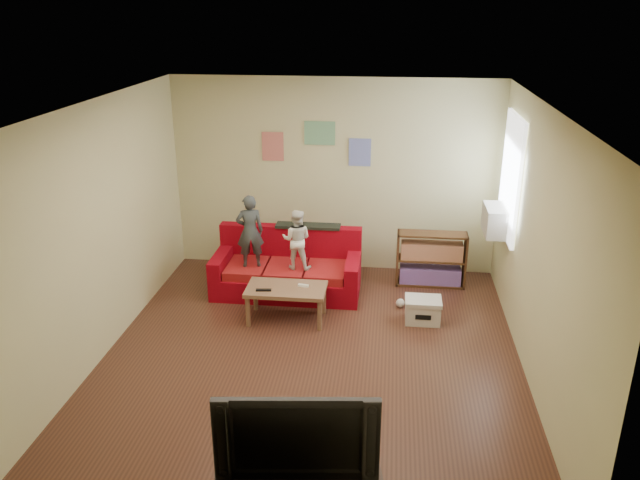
# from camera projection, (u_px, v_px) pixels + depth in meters

# --- Properties ---
(room_shell) EXTENTS (4.52, 5.02, 2.72)m
(room_shell) POSITION_uv_depth(u_px,v_px,m) (311.00, 240.00, 6.32)
(room_shell) COLOR #4F2B1F
(room_shell) RESTS_ON ground
(sofa) EXTENTS (1.91, 0.88, 0.84)m
(sofa) POSITION_uv_depth(u_px,v_px,m) (288.00, 271.00, 8.26)
(sofa) COLOR maroon
(sofa) RESTS_ON ground
(child_a) EXTENTS (0.40, 0.31, 0.96)m
(child_a) POSITION_uv_depth(u_px,v_px,m) (250.00, 231.00, 7.94)
(child_a) COLOR #343B3F
(child_a) RESTS_ON sofa
(child_b) EXTENTS (0.40, 0.32, 0.78)m
(child_b) POSITION_uv_depth(u_px,v_px,m) (297.00, 239.00, 7.91)
(child_b) COLOR white
(child_b) RESTS_ON sofa
(coffee_table) EXTENTS (0.95, 0.52, 0.43)m
(coffee_table) POSITION_uv_depth(u_px,v_px,m) (286.00, 292.00, 7.45)
(coffee_table) COLOR brown
(coffee_table) RESTS_ON ground
(remote) EXTENTS (0.18, 0.07, 0.02)m
(remote) POSITION_uv_depth(u_px,v_px,m) (264.00, 290.00, 7.34)
(remote) COLOR black
(remote) RESTS_ON coffee_table
(game_controller) EXTENTS (0.13, 0.06, 0.03)m
(game_controller) POSITION_uv_depth(u_px,v_px,m) (303.00, 286.00, 7.45)
(game_controller) COLOR white
(game_controller) RESTS_ON coffee_table
(bookshelf) EXTENTS (0.93, 0.28, 0.74)m
(bookshelf) POSITION_uv_depth(u_px,v_px,m) (431.00, 262.00, 8.41)
(bookshelf) COLOR #482B17
(bookshelf) RESTS_ON ground
(window) EXTENTS (0.04, 1.08, 1.48)m
(window) POSITION_uv_depth(u_px,v_px,m) (511.00, 177.00, 7.51)
(window) COLOR white
(window) RESTS_ON room_shell
(ac_unit) EXTENTS (0.28, 0.55, 0.35)m
(ac_unit) POSITION_uv_depth(u_px,v_px,m) (496.00, 220.00, 7.72)
(ac_unit) COLOR #B7B2A3
(ac_unit) RESTS_ON window
(artwork_left) EXTENTS (0.30, 0.01, 0.40)m
(artwork_left) POSITION_uv_depth(u_px,v_px,m) (273.00, 147.00, 8.58)
(artwork_left) COLOR #D87266
(artwork_left) RESTS_ON room_shell
(artwork_center) EXTENTS (0.42, 0.01, 0.32)m
(artwork_center) POSITION_uv_depth(u_px,v_px,m) (320.00, 133.00, 8.43)
(artwork_center) COLOR #72B27F
(artwork_center) RESTS_ON room_shell
(artwork_right) EXTENTS (0.30, 0.01, 0.38)m
(artwork_right) POSITION_uv_depth(u_px,v_px,m) (360.00, 152.00, 8.46)
(artwork_right) COLOR #727FCC
(artwork_right) RESTS_ON room_shell
(file_box) EXTENTS (0.43, 0.33, 0.30)m
(file_box) POSITION_uv_depth(u_px,v_px,m) (423.00, 310.00, 7.49)
(file_box) COLOR silver
(file_box) RESTS_ON ground
(television) EXTENTS (1.17, 0.28, 0.67)m
(television) POSITION_uv_depth(u_px,v_px,m) (297.00, 429.00, 4.42)
(television) COLOR black
(television) RESTS_ON tv_stand
(tissue) EXTENTS (0.13, 0.13, 0.11)m
(tissue) POSITION_uv_depth(u_px,v_px,m) (400.00, 303.00, 7.87)
(tissue) COLOR silver
(tissue) RESTS_ON ground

